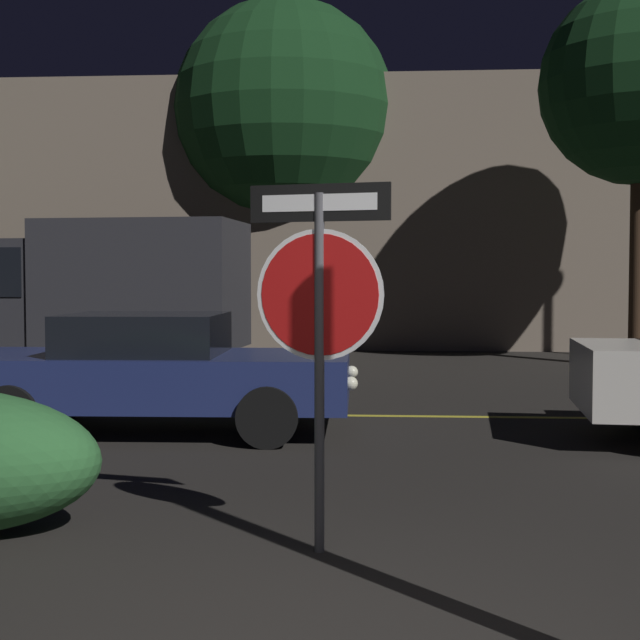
% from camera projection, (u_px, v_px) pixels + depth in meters
% --- Properties ---
extents(road_center_stripe, '(39.10, 0.12, 0.01)m').
position_uv_depth(road_center_stripe, '(364.00, 416.00, 10.56)').
color(road_center_stripe, gold).
rests_on(road_center_stripe, ground_plane).
extents(stop_sign, '(0.84, 0.20, 2.19)m').
position_uv_depth(stop_sign, '(319.00, 295.00, 5.25)').
color(stop_sign, '#4C4C51').
rests_on(stop_sign, ground_plane).
extents(passing_car_2, '(4.19, 1.92, 1.26)m').
position_uv_depth(passing_car_2, '(155.00, 371.00, 9.42)').
color(passing_car_2, navy).
rests_on(passing_car_2, ground_plane).
extents(delivery_truck, '(5.58, 2.66, 2.63)m').
position_uv_depth(delivery_truck, '(85.00, 288.00, 15.88)').
color(delivery_truck, '#2D2D33').
rests_on(delivery_truck, ground_plane).
extents(tree_2, '(5.17, 5.17, 8.07)m').
position_uv_depth(tree_2, '(284.00, 112.00, 20.69)').
color(tree_2, '#422D1E').
rests_on(tree_2, ground_plane).
extents(building_backdrop, '(26.51, 3.71, 6.18)m').
position_uv_depth(building_backdrop, '(271.00, 218.00, 21.78)').
color(building_backdrop, '#7A6B5B').
rests_on(building_backdrop, ground_plane).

